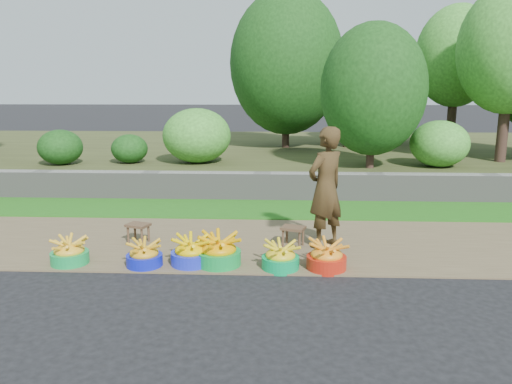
{
  "coord_description": "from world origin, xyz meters",
  "views": [
    {
      "loc": [
        0.33,
        -5.63,
        2.21
      ],
      "look_at": [
        0.01,
        1.3,
        0.75
      ],
      "focal_mm": 35.0,
      "sensor_mm": 36.0,
      "label": 1
    }
  ],
  "objects_px": {
    "basin_f": "(327,257)",
    "stool_right": "(293,231)",
    "stool_left": "(138,228)",
    "vendor_woman": "(326,188)",
    "basin_a": "(69,253)",
    "basin_e": "(280,258)",
    "basin_b": "(144,255)",
    "basin_c": "(191,253)",
    "basin_d": "(219,252)"
  },
  "relations": [
    {
      "from": "basin_b",
      "to": "basin_f",
      "type": "bearing_deg",
      "value": 0.16
    },
    {
      "from": "stool_right",
      "to": "basin_c",
      "type": "bearing_deg",
      "value": -148.71
    },
    {
      "from": "stool_left",
      "to": "basin_e",
      "type": "bearing_deg",
      "value": -25.15
    },
    {
      "from": "basin_c",
      "to": "vendor_woman",
      "type": "relative_size",
      "value": 0.3
    },
    {
      "from": "basin_c",
      "to": "vendor_woman",
      "type": "bearing_deg",
      "value": 24.65
    },
    {
      "from": "basin_f",
      "to": "vendor_woman",
      "type": "height_order",
      "value": "vendor_woman"
    },
    {
      "from": "basin_f",
      "to": "vendor_woman",
      "type": "xyz_separation_m",
      "value": [
        0.05,
        0.87,
        0.7
      ]
    },
    {
      "from": "basin_f",
      "to": "stool_right",
      "type": "relative_size",
      "value": 1.29
    },
    {
      "from": "basin_a",
      "to": "vendor_woman",
      "type": "bearing_deg",
      "value": 14.37
    },
    {
      "from": "basin_a",
      "to": "basin_c",
      "type": "height_order",
      "value": "basin_c"
    },
    {
      "from": "basin_f",
      "to": "stool_left",
      "type": "relative_size",
      "value": 1.32
    },
    {
      "from": "basin_a",
      "to": "vendor_woman",
      "type": "height_order",
      "value": "vendor_woman"
    },
    {
      "from": "basin_d",
      "to": "stool_left",
      "type": "distance_m",
      "value": 1.54
    },
    {
      "from": "basin_e",
      "to": "stool_left",
      "type": "xyz_separation_m",
      "value": [
        -2.04,
        0.96,
        0.08
      ]
    },
    {
      "from": "vendor_woman",
      "to": "basin_f",
      "type": "bearing_deg",
      "value": 45.53
    },
    {
      "from": "basin_b",
      "to": "vendor_woman",
      "type": "distance_m",
      "value": 2.58
    },
    {
      "from": "vendor_woman",
      "to": "stool_left",
      "type": "bearing_deg",
      "value": -42.88
    },
    {
      "from": "stool_left",
      "to": "vendor_woman",
      "type": "distance_m",
      "value": 2.73
    },
    {
      "from": "basin_d",
      "to": "basin_b",
      "type": "bearing_deg",
      "value": -175.14
    },
    {
      "from": "basin_c",
      "to": "stool_left",
      "type": "distance_m",
      "value": 1.26
    },
    {
      "from": "stool_left",
      "to": "stool_right",
      "type": "relative_size",
      "value": 0.98
    },
    {
      "from": "basin_c",
      "to": "basin_e",
      "type": "xyz_separation_m",
      "value": [
        1.13,
        -0.09,
        -0.01
      ]
    },
    {
      "from": "basin_c",
      "to": "stool_left",
      "type": "relative_size",
      "value": 1.35
    },
    {
      "from": "basin_d",
      "to": "basin_e",
      "type": "relative_size",
      "value": 1.2
    },
    {
      "from": "basin_a",
      "to": "basin_e",
      "type": "bearing_deg",
      "value": -1.02
    },
    {
      "from": "basin_d",
      "to": "stool_right",
      "type": "bearing_deg",
      "value": 39.86
    },
    {
      "from": "basin_b",
      "to": "basin_a",
      "type": "bearing_deg",
      "value": 177.75
    },
    {
      "from": "basin_a",
      "to": "basin_b",
      "type": "bearing_deg",
      "value": -2.25
    },
    {
      "from": "basin_c",
      "to": "basin_e",
      "type": "relative_size",
      "value": 1.09
    },
    {
      "from": "basin_d",
      "to": "stool_left",
      "type": "xyz_separation_m",
      "value": [
        -1.27,
        0.87,
        0.05
      ]
    },
    {
      "from": "stool_right",
      "to": "basin_b",
      "type": "bearing_deg",
      "value": -155.07
    },
    {
      "from": "basin_b",
      "to": "stool_left",
      "type": "bearing_deg",
      "value": 109.74
    },
    {
      "from": "stool_left",
      "to": "basin_d",
      "type": "bearing_deg",
      "value": -34.45
    },
    {
      "from": "basin_d",
      "to": "vendor_woman",
      "type": "relative_size",
      "value": 0.33
    },
    {
      "from": "basin_e",
      "to": "stool_right",
      "type": "relative_size",
      "value": 1.22
    },
    {
      "from": "basin_e",
      "to": "basin_a",
      "type": "bearing_deg",
      "value": 178.98
    },
    {
      "from": "basin_e",
      "to": "basin_c",
      "type": "bearing_deg",
      "value": 175.45
    },
    {
      "from": "stool_left",
      "to": "stool_right",
      "type": "xyz_separation_m",
      "value": [
        2.22,
        -0.08,
        0.01
      ]
    },
    {
      "from": "basin_b",
      "to": "stool_left",
      "type": "height_order",
      "value": "basin_b"
    },
    {
      "from": "basin_d",
      "to": "basin_f",
      "type": "distance_m",
      "value": 1.34
    },
    {
      "from": "basin_a",
      "to": "basin_f",
      "type": "height_order",
      "value": "basin_f"
    },
    {
      "from": "basin_a",
      "to": "basin_e",
      "type": "height_order",
      "value": "basin_a"
    },
    {
      "from": "basin_e",
      "to": "basin_f",
      "type": "xyz_separation_m",
      "value": [
        0.57,
        0.02,
        0.01
      ]
    },
    {
      "from": "basin_d",
      "to": "vendor_woman",
      "type": "distance_m",
      "value": 1.74
    },
    {
      "from": "basin_e",
      "to": "stool_right",
      "type": "height_order",
      "value": "basin_e"
    },
    {
      "from": "basin_e",
      "to": "basin_f",
      "type": "bearing_deg",
      "value": 1.61
    },
    {
      "from": "basin_d",
      "to": "stool_left",
      "type": "bearing_deg",
      "value": 145.55
    },
    {
      "from": "basin_f",
      "to": "stool_left",
      "type": "bearing_deg",
      "value": 160.12
    },
    {
      "from": "basin_a",
      "to": "basin_f",
      "type": "xyz_separation_m",
      "value": [
        3.24,
        -0.03,
        0.01
      ]
    },
    {
      "from": "basin_c",
      "to": "vendor_woman",
      "type": "height_order",
      "value": "vendor_woman"
    }
  ]
}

